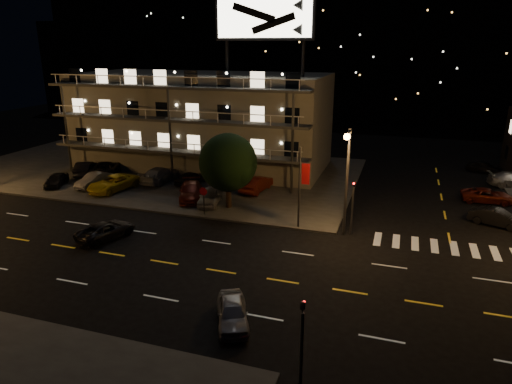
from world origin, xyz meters
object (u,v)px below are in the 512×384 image
(lot_car_2, at_px, (113,183))
(road_car_east, at_px, (232,312))
(road_car_west, at_px, (106,230))
(tree, at_px, (228,164))
(lot_car_7, at_px, (160,175))
(side_car_0, at_px, (497,218))
(lot_car_4, at_px, (210,196))

(lot_car_2, distance_m, road_car_east, 25.14)
(road_car_west, bearing_deg, lot_car_2, -40.49)
(lot_car_2, height_order, road_car_east, lot_car_2)
(tree, xyz_separation_m, lot_car_7, (-9.39, 4.92, -3.06))
(side_car_0, relative_size, road_car_east, 1.08)
(lot_car_4, bearing_deg, lot_car_7, 136.20)
(tree, relative_size, lot_car_7, 1.22)
(road_car_east, relative_size, road_car_west, 0.85)
(lot_car_7, xyz_separation_m, road_car_east, (15.82, -20.80, -0.27))
(lot_car_4, distance_m, road_car_west, 9.92)
(lot_car_4, distance_m, side_car_0, 23.38)
(lot_car_4, relative_size, lot_car_7, 0.78)
(side_car_0, height_order, road_car_east, side_car_0)
(tree, bearing_deg, road_car_west, -125.34)
(tree, height_order, lot_car_4, tree)
(side_car_0, distance_m, road_car_west, 29.91)
(tree, bearing_deg, side_car_0, 7.59)
(lot_car_4, height_order, lot_car_7, lot_car_7)
(lot_car_4, xyz_separation_m, side_car_0, (23.23, 2.65, -0.18))
(tree, height_order, side_car_0, tree)
(side_car_0, relative_size, road_car_west, 0.92)
(lot_car_2, height_order, road_car_west, lot_car_2)
(road_car_east, bearing_deg, lot_car_2, 113.79)
(road_car_east, bearing_deg, side_car_0, 27.17)
(lot_car_2, height_order, lot_car_4, lot_car_2)
(lot_car_4, bearing_deg, road_car_west, -127.88)
(lot_car_7, bearing_deg, lot_car_2, 56.49)
(lot_car_2, bearing_deg, road_car_east, -28.79)
(lot_car_2, xyz_separation_m, lot_car_7, (2.85, 3.97, 0.04))
(tree, relative_size, lot_car_4, 1.55)
(tree, height_order, lot_car_2, tree)
(lot_car_2, distance_m, lot_car_4, 10.45)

